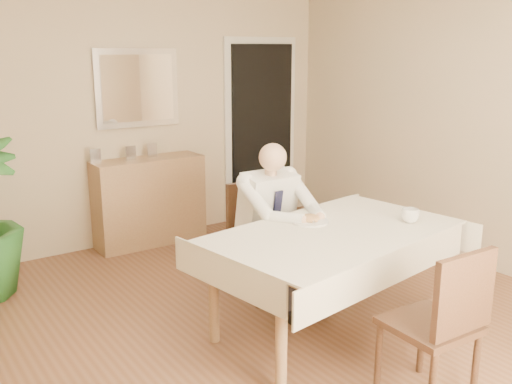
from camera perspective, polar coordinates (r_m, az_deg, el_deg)
room at (r=3.64m, az=3.16°, el=4.23°), size 5.00×5.02×2.60m
doorway at (r=6.56m, az=0.53°, el=6.05°), size 0.96×0.07×2.10m
mirror at (r=5.78m, az=-11.77°, el=10.14°), size 0.86×0.04×0.76m
dining_table at (r=3.86m, az=7.77°, el=-5.00°), size 1.85×1.25×0.75m
chair_far at (r=4.56m, az=0.20°, el=-3.99°), size 0.45×0.45×0.90m
chair_near at (r=3.29m, az=18.20°, el=-11.94°), size 0.45×0.45×0.92m
seated_man at (r=4.29m, az=2.42°, el=-2.61°), size 0.48×0.72×1.24m
plate at (r=3.98m, az=5.40°, el=-2.93°), size 0.26×0.26×0.02m
food at (r=3.98m, az=5.41°, el=-2.63°), size 0.14×0.14×0.06m
knife at (r=3.96m, az=6.41°, el=-2.80°), size 0.01×0.13×0.01m
fork at (r=3.91m, az=5.52°, el=-3.00°), size 0.01×0.13×0.01m
coffee_mug at (r=4.09m, az=15.16°, el=-2.30°), size 0.15×0.15×0.10m
sideboard at (r=5.82m, az=-10.63°, el=-0.91°), size 1.10×0.38×0.87m
photo_frame_left at (r=5.57m, az=-15.77°, el=3.46°), size 0.10×0.02×0.14m
photo_frame_center at (r=5.66m, az=-12.42°, el=3.83°), size 0.10×0.02×0.14m
photo_frame_right at (r=5.78m, az=-10.36°, el=4.14°), size 0.10×0.02×0.14m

